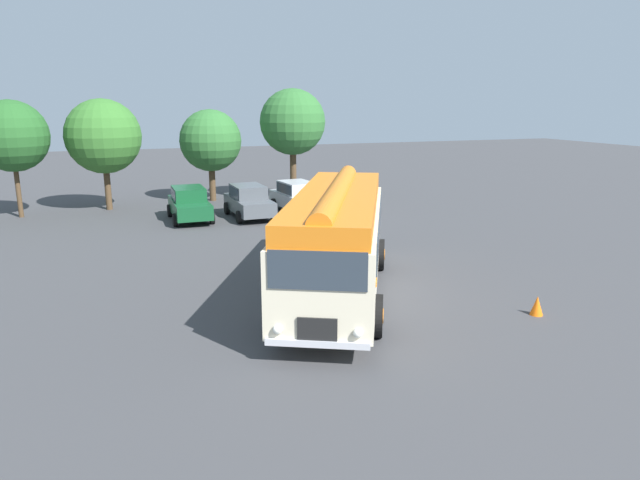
% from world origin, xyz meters
% --- Properties ---
extents(ground_plane, '(120.00, 120.00, 0.00)m').
position_xyz_m(ground_plane, '(0.00, 0.00, 0.00)').
color(ground_plane, '#3D3D3F').
extents(vintage_bus, '(6.75, 10.10, 3.49)m').
position_xyz_m(vintage_bus, '(-0.72, -0.15, 1.89)').
color(vintage_bus, beige).
rests_on(vintage_bus, ground).
extents(car_near_left, '(1.96, 4.20, 1.66)m').
position_xyz_m(car_near_left, '(-3.41, 13.05, 0.85)').
color(car_near_left, '#144C28').
rests_on(car_near_left, ground).
extents(car_mid_left, '(2.07, 4.26, 1.66)m').
position_xyz_m(car_mid_left, '(-0.44, 12.71, 0.85)').
color(car_mid_left, '#4C5156').
rests_on(car_mid_left, ground).
extents(car_mid_right, '(2.28, 4.35, 1.66)m').
position_xyz_m(car_mid_right, '(2.33, 13.09, 0.85)').
color(car_mid_right, '#B7BABF').
rests_on(car_mid_right, ground).
extents(car_far_right, '(2.32, 4.37, 1.66)m').
position_xyz_m(car_far_right, '(5.20, 12.89, 0.85)').
color(car_far_right, '#B7BABF').
rests_on(car_far_right, ground).
extents(tree_far_left, '(3.60, 3.60, 5.95)m').
position_xyz_m(tree_far_left, '(-11.63, 16.79, 4.11)').
color(tree_far_left, '#4C3823').
rests_on(tree_far_left, ground).
extents(tree_left_of_centre, '(4.01, 4.01, 6.01)m').
position_xyz_m(tree_left_of_centre, '(-7.24, 17.57, 4.04)').
color(tree_left_of_centre, '#4C3823').
rests_on(tree_left_of_centre, ground).
extents(tree_centre, '(3.64, 3.64, 5.41)m').
position_xyz_m(tree_centre, '(-1.31, 18.52, 3.57)').
color(tree_centre, '#4C3823').
rests_on(tree_centre, ground).
extents(tree_right_of_centre, '(3.92, 3.92, 6.61)m').
position_xyz_m(tree_right_of_centre, '(3.51, 17.41, 4.57)').
color(tree_right_of_centre, '#4C3823').
rests_on(tree_right_of_centre, ground).
extents(traffic_cone, '(0.36, 0.36, 0.55)m').
position_xyz_m(traffic_cone, '(3.90, -3.71, 0.28)').
color(traffic_cone, orange).
rests_on(traffic_cone, ground).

